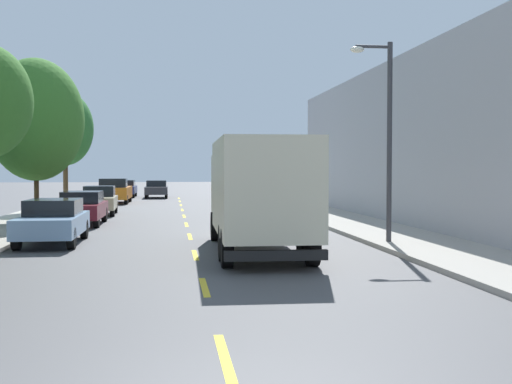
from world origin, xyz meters
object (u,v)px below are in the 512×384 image
at_px(parked_sedan_burgundy, 82,207).
at_px(parked_sedan_sky, 53,221).
at_px(parked_sedan_navy, 125,188).
at_px(parked_hatchback_teal, 235,190).
at_px(street_tree_third, 36,120).
at_px(street_tree_farthest, 65,129).
at_px(delivery_box_truck, 258,189).
at_px(parked_pickup_orange, 115,191).
at_px(moving_charcoal_sedan, 157,189).
at_px(parked_hatchback_champagne, 99,200).
at_px(parked_pickup_white, 261,197).
at_px(street_lamp, 384,125).

bearing_deg(parked_sedan_burgundy, parked_sedan_sky, -89.72).
bearing_deg(parked_sedan_navy, parked_hatchback_teal, -33.52).
relative_size(street_tree_third, parked_sedan_navy, 1.55).
relative_size(street_tree_farthest, parked_sedan_burgundy, 1.44).
relative_size(delivery_box_truck, parked_pickup_orange, 1.54).
height_order(delivery_box_truck, moving_charcoal_sedan, delivery_box_truck).
distance_m(street_tree_third, parked_sedan_burgundy, 4.25).
bearing_deg(moving_charcoal_sedan, parked_sedan_navy, 149.36).
bearing_deg(parked_hatchback_teal, street_tree_third, -117.04).
distance_m(delivery_box_truck, parked_hatchback_champagne, 17.51).
xyz_separation_m(street_tree_farthest, parked_sedan_burgundy, (1.94, -8.29, -3.85)).
height_order(parked_pickup_white, moving_charcoal_sedan, parked_pickup_white).
relative_size(parked_hatchback_teal, parked_sedan_burgundy, 0.89).
relative_size(delivery_box_truck, parked_sedan_burgundy, 1.82).
distance_m(street_tree_third, parked_sedan_navy, 27.00).
height_order(street_tree_third, moving_charcoal_sedan, street_tree_third).
bearing_deg(delivery_box_truck, street_tree_farthest, 113.75).
relative_size(street_tree_third, parked_pickup_white, 1.32).
xyz_separation_m(street_tree_farthest, parked_hatchback_teal, (10.66, 12.92, -3.84)).
bearing_deg(street_tree_third, parked_hatchback_champagne, 70.36).
xyz_separation_m(parked_hatchback_teal, parked_hatchback_champagne, (-8.63, -15.20, 0.00)).
bearing_deg(parked_sedan_sky, parked_sedan_navy, 90.06).
relative_size(delivery_box_truck, parked_sedan_navy, 1.81).
distance_m(street_tree_third, street_tree_farthest, 7.96).
xyz_separation_m(parked_pickup_white, parked_pickup_orange, (-8.87, 9.86, 0.00)).
relative_size(street_tree_farthest, parked_pickup_white, 1.22).
distance_m(parked_hatchback_teal, parked_pickup_orange, 9.55).
height_order(parked_sedan_burgundy, moving_charcoal_sedan, same).
bearing_deg(parked_pickup_orange, street_tree_third, -96.39).
relative_size(parked_pickup_orange, parked_sedan_navy, 1.18).
height_order(street_lamp, delivery_box_truck, street_lamp).
distance_m(delivery_box_truck, parked_pickup_white, 18.07).
bearing_deg(parked_sedan_navy, moving_charcoal_sedan, -30.64).
relative_size(street_lamp, moving_charcoal_sedan, 1.38).
bearing_deg(parked_hatchback_champagne, parked_hatchback_teal, 60.41).
height_order(parked_hatchback_teal, parked_pickup_white, parked_pickup_white).
xyz_separation_m(street_tree_farthest, parked_pickup_orange, (1.91, 9.09, -3.77)).
distance_m(street_tree_farthest, parked_sedan_navy, 19.19).
xyz_separation_m(delivery_box_truck, parked_sedan_sky, (-6.22, 3.09, -1.10)).
distance_m(delivery_box_truck, parked_sedan_navy, 37.86).
xyz_separation_m(street_lamp, parked_sedan_navy, (-10.39, 36.13, -3.02)).
bearing_deg(parked_pickup_orange, parked_hatchback_champagne, -89.40).
distance_m(delivery_box_truck, parked_hatchback_teal, 31.66).
xyz_separation_m(delivery_box_truck, moving_charcoal_sedan, (-3.60, 35.75, -1.10)).
xyz_separation_m(street_lamp, parked_hatchback_champagne, (-10.31, 15.15, -3.01)).
distance_m(parked_pickup_white, parked_hatchback_champagne, 8.88).
bearing_deg(parked_hatchback_champagne, parked_sedan_sky, -90.21).
height_order(parked_hatchback_teal, moving_charcoal_sedan, parked_hatchback_teal).
xyz_separation_m(parked_sedan_sky, parked_sedan_burgundy, (-0.04, 7.24, 0.00)).
relative_size(parked_hatchback_champagne, moving_charcoal_sedan, 0.90).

